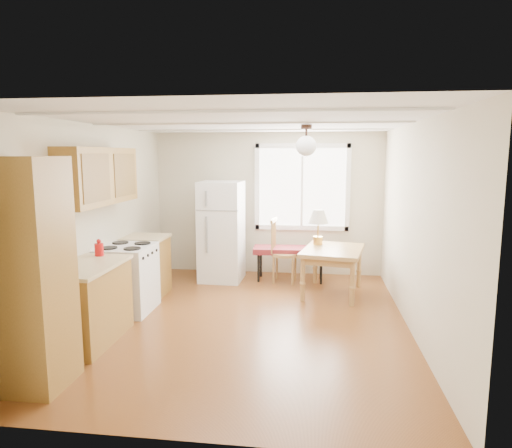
% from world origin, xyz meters
% --- Properties ---
extents(room_shell, '(4.60, 5.60, 2.62)m').
position_xyz_m(room_shell, '(0.00, 0.00, 1.25)').
color(room_shell, '#512910').
rests_on(room_shell, ground).
extents(kitchen_run, '(0.65, 3.40, 2.20)m').
position_xyz_m(kitchen_run, '(-1.72, -0.63, 0.84)').
color(kitchen_run, brown).
rests_on(kitchen_run, ground).
extents(window_unit, '(1.64, 0.05, 1.51)m').
position_xyz_m(window_unit, '(0.60, 2.47, 1.55)').
color(window_unit, white).
rests_on(window_unit, room_shell).
extents(pendant_light, '(0.26, 0.26, 0.40)m').
position_xyz_m(pendant_light, '(0.70, 0.40, 2.24)').
color(pendant_light, black).
rests_on(pendant_light, room_shell).
extents(refrigerator, '(0.71, 0.73, 1.67)m').
position_xyz_m(refrigerator, '(-0.72, 1.90, 0.84)').
color(refrigerator, white).
rests_on(refrigerator, ground).
extents(bench, '(1.26, 0.52, 0.57)m').
position_xyz_m(bench, '(0.43, 2.01, 0.51)').
color(bench, maroon).
rests_on(bench, ground).
extents(dining_table, '(1.04, 1.27, 0.71)m').
position_xyz_m(dining_table, '(1.11, 1.34, 0.60)').
color(dining_table, olive).
rests_on(dining_table, ground).
extents(chair, '(0.47, 0.47, 1.06)m').
position_xyz_m(chair, '(0.25, 1.91, 0.61)').
color(chair, olive).
rests_on(chair, ground).
extents(table_lamp, '(0.32, 0.32, 0.55)m').
position_xyz_m(table_lamp, '(0.88, 1.63, 1.11)').
color(table_lamp, gold).
rests_on(table_lamp, dining_table).
extents(coffee_maker, '(0.17, 0.22, 0.33)m').
position_xyz_m(coffee_maker, '(-1.72, -1.31, 1.02)').
color(coffee_maker, black).
rests_on(coffee_maker, kitchen_run).
extents(kettle, '(0.11, 0.11, 0.21)m').
position_xyz_m(kettle, '(-1.76, -0.40, 0.98)').
color(kettle, red).
rests_on(kettle, kitchen_run).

